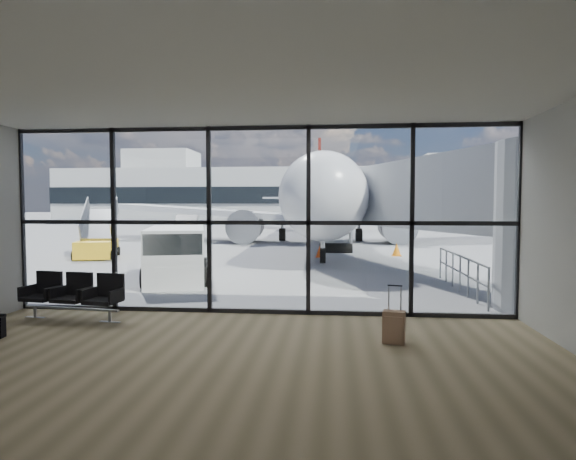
% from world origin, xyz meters
% --- Properties ---
extents(ground, '(220.00, 220.00, 0.00)m').
position_xyz_m(ground, '(0.00, 40.00, 0.00)').
color(ground, slate).
rests_on(ground, ground).
extents(lounge_shell, '(12.02, 8.01, 4.51)m').
position_xyz_m(lounge_shell, '(0.00, -4.80, 2.65)').
color(lounge_shell, brown).
rests_on(lounge_shell, ground).
extents(glass_curtain_wall, '(12.10, 0.12, 4.50)m').
position_xyz_m(glass_curtain_wall, '(0.00, 0.00, 2.25)').
color(glass_curtain_wall, white).
rests_on(glass_curtain_wall, ground).
extents(jet_bridge, '(8.00, 16.50, 4.33)m').
position_xyz_m(jet_bridge, '(4.90, 7.07, 2.76)').
color(jet_bridge, '#B0B2B6').
rests_on(jet_bridge, ground).
extents(apron_railing, '(0.06, 5.46, 1.11)m').
position_xyz_m(apron_railing, '(5.60, 3.50, 0.72)').
color(apron_railing, gray).
rests_on(apron_railing, ground).
extents(far_terminal, '(80.00, 12.20, 11.00)m').
position_xyz_m(far_terminal, '(-0.59, 61.97, 4.21)').
color(far_terminal, '#B7B7B2').
rests_on(far_terminal, ground).
extents(tree_0, '(4.95, 4.95, 7.12)m').
position_xyz_m(tree_0, '(-45.00, 72.00, 4.63)').
color(tree_0, '#382619').
rests_on(tree_0, ground).
extents(tree_1, '(5.61, 5.61, 8.07)m').
position_xyz_m(tree_1, '(-39.00, 72.00, 5.25)').
color(tree_1, '#382619').
rests_on(tree_1, ground).
extents(tree_2, '(6.27, 6.27, 9.03)m').
position_xyz_m(tree_2, '(-33.00, 72.00, 5.88)').
color(tree_2, '#382619').
rests_on(tree_2, ground).
extents(tree_3, '(4.95, 4.95, 7.12)m').
position_xyz_m(tree_3, '(-27.00, 72.00, 4.63)').
color(tree_3, '#382619').
rests_on(tree_3, ground).
extents(tree_4, '(5.61, 5.61, 8.07)m').
position_xyz_m(tree_4, '(-21.00, 72.00, 5.25)').
color(tree_4, '#382619').
rests_on(tree_4, ground).
extents(tree_5, '(6.27, 6.27, 9.03)m').
position_xyz_m(tree_5, '(-15.00, 72.00, 5.88)').
color(tree_5, '#382619').
rests_on(tree_5, ground).
extents(seating_row, '(2.38, 0.95, 1.06)m').
position_xyz_m(seating_row, '(-4.12, -0.93, 0.59)').
color(seating_row, gray).
rests_on(seating_row, ground).
extents(suitcase, '(0.45, 0.36, 1.11)m').
position_xyz_m(suitcase, '(2.93, -2.30, 0.33)').
color(suitcase, '#816048').
rests_on(suitcase, ground).
extents(airliner, '(32.04, 37.10, 9.56)m').
position_xyz_m(airliner, '(0.77, 24.42, 2.91)').
color(airliner, silver).
rests_on(airliner, ground).
extents(service_van, '(2.93, 4.58, 1.84)m').
position_xyz_m(service_van, '(-3.57, 4.57, 0.95)').
color(service_van, white).
rests_on(service_van, ground).
extents(belt_loader, '(2.45, 4.57, 2.00)m').
position_xyz_m(belt_loader, '(-6.88, 15.81, 0.67)').
color(belt_loader, black).
rests_on(belt_loader, ground).
extents(mobile_stairs, '(2.51, 3.73, 2.41)m').
position_xyz_m(mobile_stairs, '(-9.91, 11.39, 0.58)').
color(mobile_stairs, yellow).
rests_on(mobile_stairs, ground).
extents(traffic_cone_b, '(0.39, 0.39, 0.56)m').
position_xyz_m(traffic_cone_b, '(1.07, 12.67, 0.27)').
color(traffic_cone_b, '#F34B0C').
rests_on(traffic_cone_b, ground).
extents(traffic_cone_c, '(0.48, 0.48, 0.68)m').
position_xyz_m(traffic_cone_c, '(5.00, 13.69, 0.32)').
color(traffic_cone_c, orange).
rests_on(traffic_cone_c, ground).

